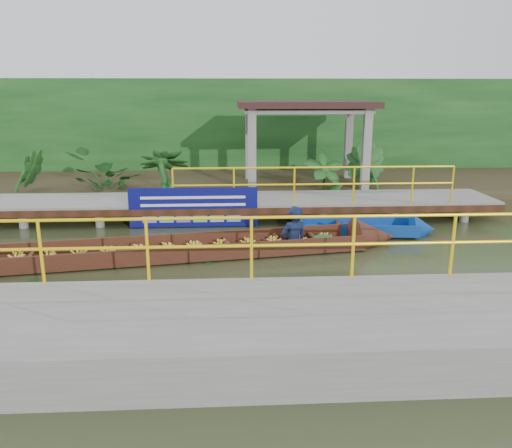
{
  "coord_description": "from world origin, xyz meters",
  "views": [
    {
      "loc": [
        0.46,
        -10.42,
        3.51
      ],
      "look_at": [
        1.07,
        0.5,
        0.6
      ],
      "focal_mm": 35.0,
      "sensor_mm": 36.0,
      "label": 1
    }
  ],
  "objects": [
    {
      "name": "near_dock",
      "position": [
        1.0,
        -4.2,
        0.3
      ],
      "size": [
        18.0,
        2.4,
        1.73
      ],
      "color": "slate",
      "rests_on": "ground"
    },
    {
      "name": "far_dock",
      "position": [
        0.02,
        3.43,
        0.48
      ],
      "size": [
        16.0,
        2.06,
        1.66
      ],
      "color": "slate",
      "rests_on": "ground"
    },
    {
      "name": "tropical_plants",
      "position": [
        -1.75,
        5.3,
        1.2
      ],
      "size": [
        14.21,
        1.21,
        1.51
      ],
      "color": "#133E16",
      "rests_on": "ground"
    },
    {
      "name": "foliage_backdrop",
      "position": [
        0.0,
        10.0,
        2.0
      ],
      "size": [
        30.0,
        0.8,
        4.0
      ],
      "primitive_type": "cube",
      "color": "#133E16",
      "rests_on": "ground"
    },
    {
      "name": "moored_blue_boat",
      "position": [
        4.52,
        1.5,
        0.14
      ],
      "size": [
        3.45,
        1.2,
        0.81
      ],
      "rotation": [
        0.0,
        0.0,
        -0.1
      ],
      "color": "navy",
      "rests_on": "ground"
    },
    {
      "name": "vendor_boat",
      "position": [
        -0.22,
        0.13,
        0.26
      ],
      "size": [
        10.21,
        2.58,
        2.28
      ],
      "rotation": [
        0.0,
        0.0,
        0.16
      ],
      "color": "#35190E",
      "rests_on": "ground"
    },
    {
      "name": "pavilion",
      "position": [
        3.0,
        6.3,
        2.82
      ],
      "size": [
        4.4,
        3.0,
        3.0
      ],
      "color": "slate",
      "rests_on": "ground"
    },
    {
      "name": "blue_banner",
      "position": [
        -0.48,
        2.48,
        0.56
      ],
      "size": [
        3.39,
        0.04,
        1.06
      ],
      "color": "#0C0E65",
      "rests_on": "ground"
    },
    {
      "name": "ground",
      "position": [
        0.0,
        0.0,
        0.0
      ],
      "size": [
        80.0,
        80.0,
        0.0
      ],
      "primitive_type": "plane",
      "color": "#30371B",
      "rests_on": "ground"
    },
    {
      "name": "land_strip",
      "position": [
        0.0,
        7.5,
        0.23
      ],
      "size": [
        30.0,
        8.0,
        0.45
      ],
      "primitive_type": "cube",
      "color": "#332A19",
      "rests_on": "ground"
    }
  ]
}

